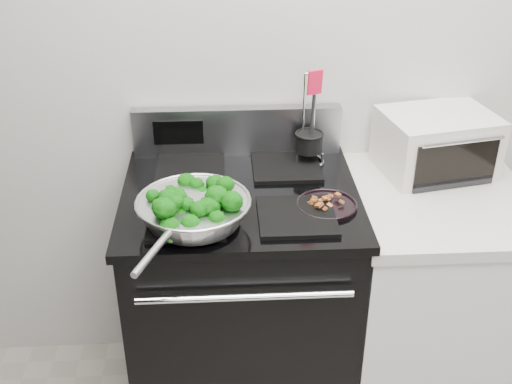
{
  "coord_description": "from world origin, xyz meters",
  "views": [
    {
      "loc": [
        -0.35,
        -0.44,
        2.0
      ],
      "look_at": [
        -0.25,
        1.36,
        0.98
      ],
      "focal_mm": 45.0,
      "sensor_mm": 36.0,
      "label": 1
    }
  ],
  "objects": [
    {
      "name": "toaster_oven",
      "position": [
        0.41,
        1.59,
        1.03
      ],
      "size": [
        0.43,
        0.36,
        0.22
      ],
      "rotation": [
        0.0,
        0.0,
        0.2
      ],
      "color": "silver",
      "rests_on": "counter"
    },
    {
      "name": "bacon_plate",
      "position": [
        -0.03,
        1.3,
        0.97
      ],
      "size": [
        0.2,
        0.2,
        0.04
      ],
      "rotation": [
        0.0,
        0.0,
        -0.34
      ],
      "color": "black",
      "rests_on": "gas_range"
    },
    {
      "name": "counter",
      "position": [
        0.39,
        1.41,
        0.46
      ],
      "size": [
        0.62,
        0.68,
        0.92
      ],
      "color": "white",
      "rests_on": "floor"
    },
    {
      "name": "utensil_holder",
      "position": [
        -0.05,
        1.62,
        1.01
      ],
      "size": [
        0.11,
        0.11,
        0.35
      ],
      "rotation": [
        0.0,
        0.0,
        0.34
      ],
      "color": "silver",
      "rests_on": "gas_range"
    },
    {
      "name": "broccoli_pile",
      "position": [
        -0.45,
        1.22,
        1.02
      ],
      "size": [
        0.28,
        0.28,
        0.1
      ],
      "primitive_type": null,
      "color": "#043005",
      "rests_on": "skillet"
    },
    {
      "name": "skillet",
      "position": [
        -0.45,
        1.22,
        1.0
      ],
      "size": [
        0.35,
        0.53,
        0.07
      ],
      "rotation": [
        0.0,
        0.0,
        -0.37
      ],
      "color": "silver",
      "rests_on": "gas_range"
    },
    {
      "name": "gas_range",
      "position": [
        -0.3,
        1.41,
        0.49
      ],
      "size": [
        0.79,
        0.69,
        1.13
      ],
      "color": "black",
      "rests_on": "floor"
    },
    {
      "name": "back_wall",
      "position": [
        0.0,
        1.75,
        1.35
      ],
      "size": [
        4.0,
        0.02,
        2.7
      ],
      "primitive_type": "cube",
      "color": "beige",
      "rests_on": "ground"
    }
  ]
}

